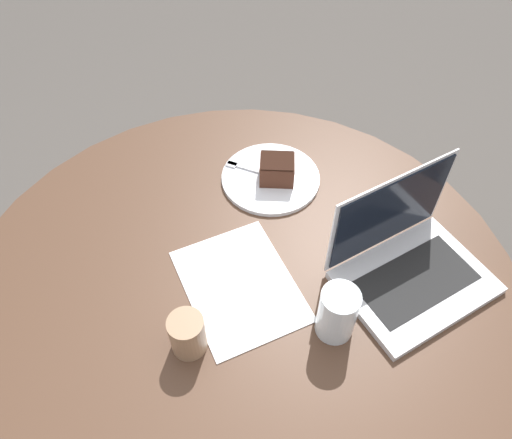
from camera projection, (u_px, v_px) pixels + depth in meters
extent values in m
plane|color=#4C4742|center=(245.00, 409.00, 1.70)|extent=(12.00, 12.00, 0.00)
cylinder|color=#4C3323|center=(245.00, 408.00, 1.70)|extent=(0.58, 0.58, 0.02)
cylinder|color=#4C3323|center=(242.00, 363.00, 1.41)|extent=(0.13, 0.13, 0.72)
cylinder|color=#4C3323|center=(239.00, 294.00, 1.12)|extent=(1.28, 1.28, 0.03)
cube|color=brown|center=(464.00, 339.00, 1.63)|extent=(0.05, 0.05, 0.44)
cube|color=white|center=(240.00, 285.00, 1.11)|extent=(0.33, 0.26, 0.00)
cylinder|color=silver|center=(271.00, 178.00, 1.32)|extent=(0.26, 0.26, 0.01)
cube|color=#472619|center=(277.00, 170.00, 1.29)|extent=(0.11, 0.11, 0.06)
cube|color=black|center=(277.00, 161.00, 1.26)|extent=(0.11, 0.11, 0.00)
cube|color=silver|center=(257.00, 171.00, 1.33)|extent=(0.14, 0.11, 0.00)
cube|color=silver|center=(232.00, 164.00, 1.34)|extent=(0.04, 0.04, 0.00)
cylinder|color=#997556|center=(187.00, 334.00, 0.99)|extent=(0.07, 0.07, 0.10)
cylinder|color=silver|center=(337.00, 313.00, 1.00)|extent=(0.08, 0.08, 0.13)
cube|color=silver|center=(415.00, 283.00, 1.11)|extent=(0.24, 0.32, 0.02)
cube|color=black|center=(416.00, 280.00, 1.10)|extent=(0.14, 0.26, 0.00)
cube|color=silver|center=(390.00, 211.00, 1.09)|extent=(0.01, 0.32, 0.22)
cube|color=black|center=(391.00, 212.00, 1.08)|extent=(0.01, 0.30, 0.20)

